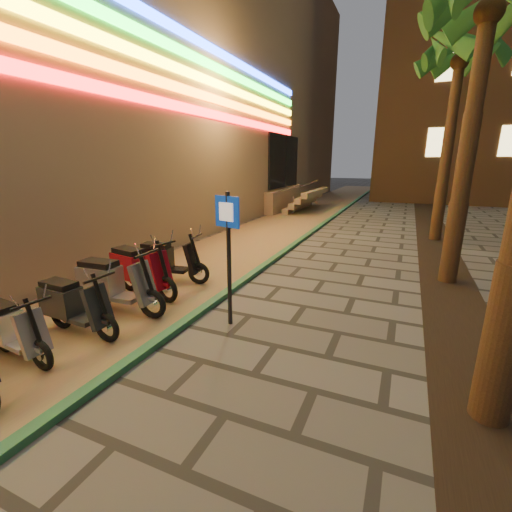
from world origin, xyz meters
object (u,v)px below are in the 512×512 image
at_px(scooter_5, 11,329).
at_px(scooter_9, 167,260).
at_px(scooter_8, 138,269).
at_px(pedestrian_sign, 228,241).
at_px(scooter_7, 112,284).
at_px(scooter_6, 72,305).

bearing_deg(scooter_5, scooter_9, 95.22).
bearing_deg(scooter_9, scooter_8, -101.58).
distance_m(pedestrian_sign, scooter_9, 2.99).
distance_m(scooter_5, scooter_9, 3.65).
relative_size(pedestrian_sign, scooter_7, 1.27).
height_order(scooter_7, scooter_8, scooter_7).
bearing_deg(scooter_8, pedestrian_sign, -1.16).
height_order(scooter_5, scooter_7, scooter_7).
xyz_separation_m(pedestrian_sign, scooter_5, (-2.42, -2.24, -1.06)).
xyz_separation_m(scooter_5, scooter_8, (-0.06, 2.72, 0.11)).
relative_size(pedestrian_sign, scooter_5, 1.57).
height_order(scooter_7, scooter_9, scooter_7).
distance_m(pedestrian_sign, scooter_6, 2.83).
relative_size(scooter_5, scooter_8, 0.81).
bearing_deg(scooter_9, scooter_7, -94.19).
bearing_deg(scooter_8, scooter_6, -73.71).
xyz_separation_m(scooter_5, scooter_9, (-0.03, 3.65, 0.07)).
bearing_deg(pedestrian_sign, scooter_8, -175.65).
relative_size(scooter_6, scooter_7, 0.87).
distance_m(scooter_7, scooter_8, 0.93).
bearing_deg(pedestrian_sign, scooter_9, 165.26).
relative_size(scooter_7, scooter_9, 1.07).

